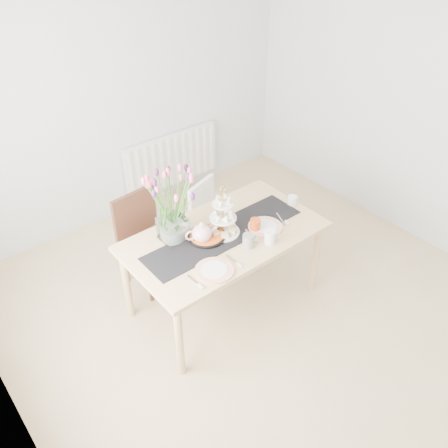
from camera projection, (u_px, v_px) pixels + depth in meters
room_shell at (281, 190)px, 3.31m from camera, size 4.50×4.50×4.50m
radiator at (172, 160)px, 5.43m from camera, size 1.20×0.08×0.60m
dining_table at (224, 242)px, 3.85m from camera, size 1.60×0.90×0.75m
chair_brown at (145, 233)px, 4.20m from camera, size 0.48×0.48×0.89m
chair_white at (210, 214)px, 4.59m from camera, size 0.49×0.49×0.76m
table_runner at (224, 234)px, 3.80m from camera, size 1.40×0.35×0.01m
tulip_vase at (171, 197)px, 3.52m from camera, size 0.71×0.71×0.62m
cake_stand at (223, 222)px, 3.75m from camera, size 0.27×0.27×0.39m
teapot at (202, 233)px, 3.69m from camera, size 0.31×0.28×0.17m
cream_jug at (292, 200)px, 4.13m from camera, size 0.09×0.09×0.08m
tart_tin at (207, 236)px, 3.76m from camera, size 0.31×0.31×0.04m
mug_grey at (249, 241)px, 3.65m from camera, size 0.10×0.10×0.11m
mug_white at (270, 237)px, 3.69m from camera, size 0.12×0.12×0.11m
mug_orange at (255, 225)px, 3.82m from camera, size 0.12×0.12×0.10m
plate_left at (214, 270)px, 3.44m from camera, size 0.30×0.30×0.01m
plate_right at (265, 227)px, 3.87m from camera, size 0.37×0.37×0.01m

